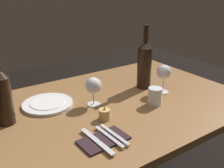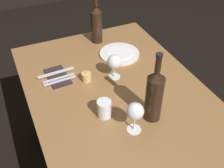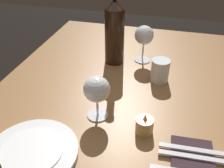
{
  "view_description": "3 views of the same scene",
  "coord_description": "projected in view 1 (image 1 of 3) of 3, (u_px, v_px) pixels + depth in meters",
  "views": [
    {
      "loc": [
        0.69,
        0.97,
        1.31
      ],
      "look_at": [
        0.03,
        0.0,
        0.84
      ],
      "focal_mm": 41.39,
      "sensor_mm": 36.0,
      "label": 1
    },
    {
      "loc": [
        -1.01,
        0.48,
        1.71
      ],
      "look_at": [
        0.0,
        0.03,
        0.8
      ],
      "focal_mm": 45.18,
      "sensor_mm": 36.0,
      "label": 2
    },
    {
      "loc": [
        0.68,
        0.16,
        1.27
      ],
      "look_at": [
        0.03,
        -0.01,
        0.81
      ],
      "focal_mm": 40.2,
      "sensor_mm": 36.0,
      "label": 3
    }
  ],
  "objects": [
    {
      "name": "table_knife",
      "position": [
        97.0,
        141.0,
        0.97
      ],
      "size": [
        0.03,
        0.21,
        0.0
      ],
      "color": "silver",
      "rests_on": "folded_napkin"
    },
    {
      "name": "fork_outer",
      "position": [
        114.0,
        134.0,
        1.01
      ],
      "size": [
        0.02,
        0.18,
        0.0
      ],
      "color": "silver",
      "rests_on": "folded_napkin"
    },
    {
      "name": "dinner_plate",
      "position": [
        48.0,
        104.0,
        1.27
      ],
      "size": [
        0.25,
        0.25,
        0.02
      ],
      "color": "white",
      "rests_on": "dining_table"
    },
    {
      "name": "water_tumbler",
      "position": [
        155.0,
        97.0,
        1.27
      ],
      "size": [
        0.07,
        0.07,
        0.09
      ],
      "color": "white",
      "rests_on": "dining_table"
    },
    {
      "name": "wine_glass_left",
      "position": [
        164.0,
        73.0,
        1.38
      ],
      "size": [
        0.08,
        0.08,
        0.16
      ],
      "color": "white",
      "rests_on": "dining_table"
    },
    {
      "name": "wine_glass_right",
      "position": [
        93.0,
        86.0,
        1.24
      ],
      "size": [
        0.08,
        0.08,
        0.14
      ],
      "color": "white",
      "rests_on": "dining_table"
    },
    {
      "name": "dining_table",
      "position": [
        117.0,
        117.0,
        1.35
      ],
      "size": [
        1.3,
        0.9,
        0.74
      ],
      "color": "olive",
      "rests_on": "ground"
    },
    {
      "name": "wine_bottle_second",
      "position": [
        3.0,
        96.0,
        1.07
      ],
      "size": [
        0.07,
        0.07,
        0.33
      ],
      "color": "black",
      "rests_on": "dining_table"
    },
    {
      "name": "folded_napkin",
      "position": [
        104.0,
        140.0,
        0.99
      ],
      "size": [
        0.2,
        0.12,
        0.01
      ],
      "color": "#2D1E23",
      "rests_on": "dining_table"
    },
    {
      "name": "votive_candle",
      "position": [
        105.0,
        115.0,
        1.14
      ],
      "size": [
        0.05,
        0.05,
        0.07
      ],
      "color": "#DBB266",
      "rests_on": "dining_table"
    },
    {
      "name": "fork_inner",
      "position": [
        109.0,
        136.0,
        1.0
      ],
      "size": [
        0.02,
        0.18,
        0.0
      ],
      "color": "silver",
      "rests_on": "folded_napkin"
    },
    {
      "name": "wine_bottle",
      "position": [
        144.0,
        64.0,
        1.44
      ],
      "size": [
        0.08,
        0.08,
        0.36
      ],
      "color": "black",
      "rests_on": "dining_table"
    }
  ]
}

